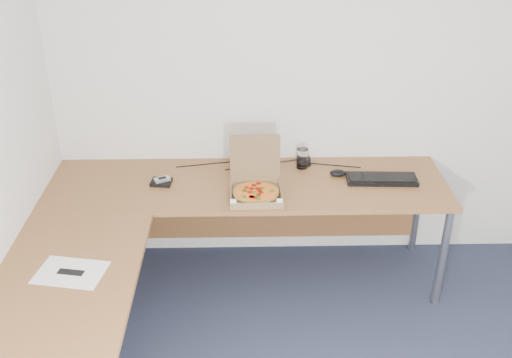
{
  "coord_description": "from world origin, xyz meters",
  "views": [
    {
      "loc": [
        -0.52,
        -1.89,
        2.53
      ],
      "look_at": [
        -0.45,
        1.28,
        0.82
      ],
      "focal_mm": 41.9,
      "sensor_mm": 36.0,
      "label": 1
    }
  ],
  "objects_px": {
    "desk": "(191,224)",
    "drinking_glass": "(302,158)",
    "keyboard": "(382,179)",
    "wallet": "(161,182)",
    "pizza_box": "(256,189)"
  },
  "relations": [
    {
      "from": "keyboard",
      "to": "pizza_box",
      "type": "bearing_deg",
      "value": -166.24
    },
    {
      "from": "wallet",
      "to": "desk",
      "type": "bearing_deg",
      "value": -55.95
    },
    {
      "from": "keyboard",
      "to": "wallet",
      "type": "bearing_deg",
      "value": -177.26
    },
    {
      "from": "desk",
      "to": "keyboard",
      "type": "height_order",
      "value": "keyboard"
    },
    {
      "from": "desk",
      "to": "pizza_box",
      "type": "xyz_separation_m",
      "value": [
        0.37,
        0.27,
        0.07
      ]
    },
    {
      "from": "desk",
      "to": "drinking_glass",
      "type": "distance_m",
      "value": 0.93
    },
    {
      "from": "desk",
      "to": "drinking_glass",
      "type": "xyz_separation_m",
      "value": [
        0.68,
        0.63,
        0.1
      ]
    },
    {
      "from": "pizza_box",
      "to": "wallet",
      "type": "bearing_deg",
      "value": 164.06
    },
    {
      "from": "drinking_glass",
      "to": "keyboard",
      "type": "relative_size",
      "value": 0.3
    },
    {
      "from": "keyboard",
      "to": "wallet",
      "type": "relative_size",
      "value": 3.53
    },
    {
      "from": "desk",
      "to": "keyboard",
      "type": "xyz_separation_m",
      "value": [
        1.17,
        0.43,
        0.04
      ]
    },
    {
      "from": "pizza_box",
      "to": "keyboard",
      "type": "bearing_deg",
      "value": 9.86
    },
    {
      "from": "pizza_box",
      "to": "keyboard",
      "type": "distance_m",
      "value": 0.81
    },
    {
      "from": "keyboard",
      "to": "drinking_glass",
      "type": "bearing_deg",
      "value": 160.24
    },
    {
      "from": "wallet",
      "to": "drinking_glass",
      "type": "bearing_deg",
      "value": 19.79
    }
  ]
}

